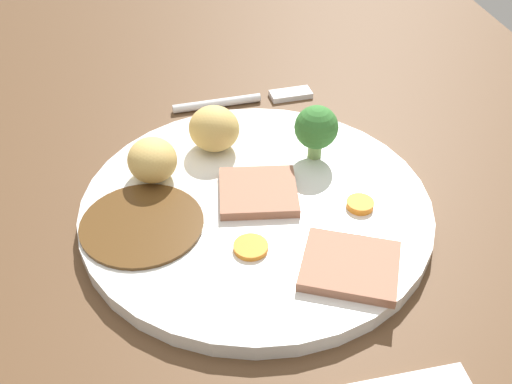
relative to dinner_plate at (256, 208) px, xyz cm
name	(u,v)px	position (x,y,z in cm)	size (l,w,h in cm)	color
dining_table	(229,227)	(-0.70, -2.26, -2.50)	(120.00, 84.00, 3.60)	brown
dinner_plate	(256,208)	(0.00, 0.00, 0.00)	(29.32, 29.32, 1.40)	white
gravy_pool	(142,224)	(1.18, -9.50, 0.85)	(9.89, 9.89, 0.30)	#563819
meat_slice_main	(350,266)	(8.94, 5.27, 1.10)	(6.99, 6.04, 0.80)	#9E664C
meat_slice_under	(259,194)	(-0.39, 0.33, 1.10)	(6.48, 6.09, 0.80)	#9E664C
roast_potato_left	(152,160)	(-4.96, -8.11, 2.54)	(4.26, 4.65, 3.69)	#D8B260
roast_potato_right	(215,128)	(-8.38, -2.19, 2.78)	(4.68, 4.48, 4.16)	#D8B260
carrot_coin_front	(360,204)	(2.36, 8.28, 0.99)	(2.27, 2.27, 0.58)	orange
carrot_coin_back	(251,247)	(5.46, -1.48, 0.91)	(2.67, 2.67, 0.42)	orange
broccoli_floret	(316,128)	(-5.24, 6.48, 3.75)	(3.93, 3.93, 5.11)	#8CB766
fork	(248,99)	(-17.92, 2.62, -0.31)	(2.48, 15.31, 0.90)	silver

